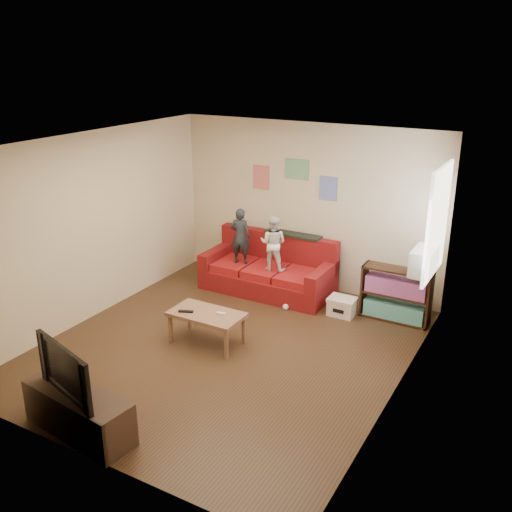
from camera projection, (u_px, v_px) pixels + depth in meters
The scene contains 17 objects.
room_shell at pixel (225, 253), 7.15m from camera, with size 4.52×5.02×2.72m.
sofa at pixel (270, 272), 9.34m from camera, with size 2.11×0.97×0.93m.
child_a at pixel (240, 236), 9.20m from camera, with size 0.34×0.22×0.92m, color #21282D.
child_b at pixel (273, 243), 8.93m from camera, with size 0.43×0.33×0.88m, color white.
coffee_table at pixel (207, 317), 7.62m from camera, with size 0.99×0.54×0.45m.
remote at pixel (186, 311), 7.61m from camera, with size 0.20×0.05×0.02m, color black.
game_controller at pixel (221, 314), 7.54m from camera, with size 0.13×0.04×0.03m, color silver.
bookshelf at pixel (396, 297), 8.28m from camera, with size 1.00×0.30×0.80m.
window at pixel (437, 222), 7.38m from camera, with size 0.04×1.08×1.48m, color white.
ac_unit at pixel (424, 261), 7.62m from camera, with size 0.28×0.55×0.35m, color #B7B2A3.
artwork_left at pixel (261, 177), 9.43m from camera, with size 0.30×0.01×0.40m, color #D87266.
artwork_center at pixel (297, 169), 9.07m from camera, with size 0.42×0.01×0.32m, color #72B27F.
artwork_right at pixel (328, 188), 8.90m from camera, with size 0.30×0.01×0.38m, color #727FCC.
file_box at pixel (342, 306), 8.49m from camera, with size 0.40×0.31×0.28m.
tv_stand at pixel (79, 412), 5.86m from camera, with size 1.29×0.43×0.48m, color #3F2C22.
television at pixel (73, 368), 5.68m from camera, with size 0.99×0.13×0.57m, color black.
tissue at pixel (286, 307), 8.69m from camera, with size 0.09×0.09×0.09m, color white.
Camera 1 is at (3.63, -5.67, 3.77)m, focal length 40.00 mm.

